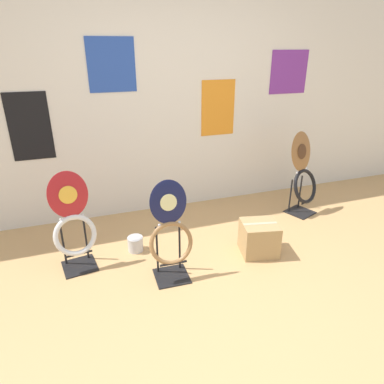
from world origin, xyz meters
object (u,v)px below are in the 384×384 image
(toilet_seat_display_woodgrain, at_px, (303,178))
(toilet_seat_display_crimson_swirl, at_px, (74,226))
(toilet_seat_display_navy_moon, at_px, (170,235))
(paint_can, at_px, (135,243))
(storage_box, at_px, (259,238))

(toilet_seat_display_woodgrain, distance_m, toilet_seat_display_crimson_swirl, 2.51)
(toilet_seat_display_woodgrain, xyz_separation_m, toilet_seat_display_navy_moon, (-1.76, -0.68, -0.02))
(toilet_seat_display_crimson_swirl, height_order, paint_can, toilet_seat_display_crimson_swirl)
(paint_can, bearing_deg, toilet_seat_display_crimson_swirl, -170.40)
(paint_can, bearing_deg, storage_box, -20.78)
(toilet_seat_display_crimson_swirl, bearing_deg, storage_box, -11.41)
(toilet_seat_display_navy_moon, distance_m, storage_box, 0.92)
(toilet_seat_display_navy_moon, height_order, storage_box, toilet_seat_display_navy_moon)
(storage_box, bearing_deg, toilet_seat_display_crimson_swirl, 168.59)
(toilet_seat_display_crimson_swirl, xyz_separation_m, paint_can, (0.52, 0.09, -0.33))
(toilet_seat_display_woodgrain, distance_m, toilet_seat_display_navy_moon, 1.89)
(toilet_seat_display_woodgrain, height_order, paint_can, toilet_seat_display_woodgrain)
(toilet_seat_display_woodgrain, relative_size, paint_can, 6.34)
(toilet_seat_display_navy_moon, bearing_deg, paint_can, 113.01)
(toilet_seat_display_crimson_swirl, relative_size, paint_can, 5.89)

